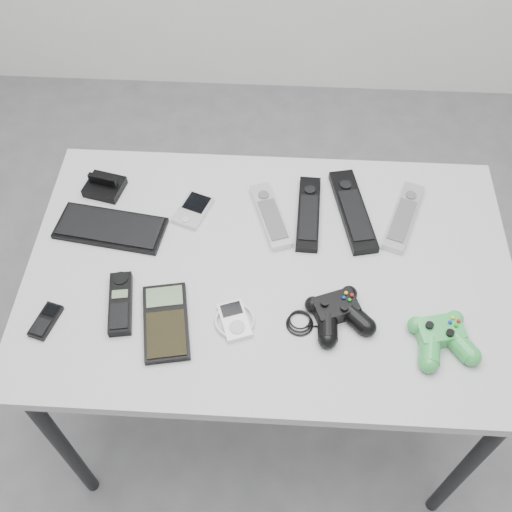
# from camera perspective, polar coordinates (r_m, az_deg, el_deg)

# --- Properties ---
(floor) EXTENTS (3.50, 3.50, 0.00)m
(floor) POSITION_cam_1_polar(r_m,az_deg,el_deg) (2.03, 1.35, -15.86)
(floor) COLOR slate
(floor) RESTS_ON ground
(desk) EXTENTS (1.14, 0.73, 0.76)m
(desk) POSITION_cam_1_polar(r_m,az_deg,el_deg) (1.45, 1.27, -2.59)
(desk) COLOR #AEAEB0
(desk) RESTS_ON floor
(pda_keyboard) EXTENTS (0.28, 0.15, 0.02)m
(pda_keyboard) POSITION_cam_1_polar(r_m,az_deg,el_deg) (1.50, -13.69, 2.64)
(pda_keyboard) COLOR black
(pda_keyboard) RESTS_ON desk
(dock_bracket) EXTENTS (0.11, 0.10, 0.05)m
(dock_bracket) POSITION_cam_1_polar(r_m,az_deg,el_deg) (1.58, -14.30, 6.71)
(dock_bracket) COLOR black
(dock_bracket) RESTS_ON desk
(pda) EXTENTS (0.10, 0.12, 0.02)m
(pda) POSITION_cam_1_polar(r_m,az_deg,el_deg) (1.51, -6.02, 4.38)
(pda) COLOR silver
(pda) RESTS_ON desk
(remote_silver_a) EXTENTS (0.12, 0.21, 0.02)m
(remote_silver_a) POSITION_cam_1_polar(r_m,az_deg,el_deg) (1.48, 1.38, 3.90)
(remote_silver_a) COLOR silver
(remote_silver_a) RESTS_ON desk
(remote_black_a) EXTENTS (0.06, 0.23, 0.02)m
(remote_black_a) POSITION_cam_1_polar(r_m,az_deg,el_deg) (1.49, 5.02, 4.11)
(remote_black_a) COLOR black
(remote_black_a) RESTS_ON desk
(remote_black_b) EXTENTS (0.12, 0.27, 0.02)m
(remote_black_b) POSITION_cam_1_polar(r_m,az_deg,el_deg) (1.51, 9.21, 4.32)
(remote_black_b) COLOR black
(remote_black_b) RESTS_ON desk
(remote_silver_b) EXTENTS (0.12, 0.23, 0.02)m
(remote_silver_b) POSITION_cam_1_polar(r_m,az_deg,el_deg) (1.52, 13.89, 3.69)
(remote_silver_b) COLOR #AFAFB6
(remote_silver_b) RESTS_ON desk
(mobile_phone) EXTENTS (0.06, 0.10, 0.01)m
(mobile_phone) POSITION_cam_1_polar(r_m,az_deg,el_deg) (1.39, -19.40, -5.84)
(mobile_phone) COLOR black
(mobile_phone) RESTS_ON desk
(cordless_handset) EXTENTS (0.07, 0.16, 0.02)m
(cordless_handset) POSITION_cam_1_polar(r_m,az_deg,el_deg) (1.36, -12.79, -4.40)
(cordless_handset) COLOR black
(cordless_handset) RESTS_ON desk
(calculator) EXTENTS (0.13, 0.20, 0.02)m
(calculator) POSITION_cam_1_polar(r_m,az_deg,el_deg) (1.32, -8.58, -6.23)
(calculator) COLOR black
(calculator) RESTS_ON desk
(mp3_player) EXTENTS (0.12, 0.12, 0.02)m
(mp3_player) POSITION_cam_1_polar(r_m,az_deg,el_deg) (1.31, -2.05, -6.15)
(mp3_player) COLOR white
(mp3_player) RESTS_ON desk
(controller_black) EXTENTS (0.26, 0.22, 0.05)m
(controller_black) POSITION_cam_1_polar(r_m,az_deg,el_deg) (1.32, 7.82, -5.32)
(controller_black) COLOR black
(controller_black) RESTS_ON desk
(controller_green) EXTENTS (0.16, 0.17, 0.05)m
(controller_green) POSITION_cam_1_polar(r_m,az_deg,el_deg) (1.34, 17.30, -7.34)
(controller_green) COLOR green
(controller_green) RESTS_ON desk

